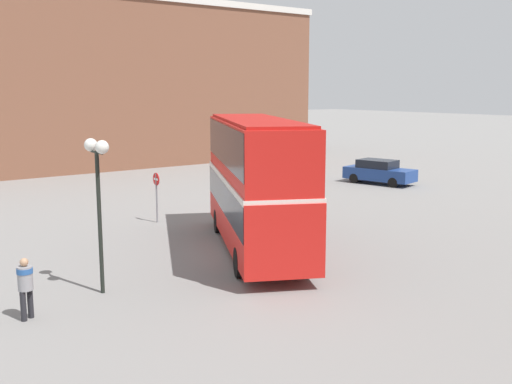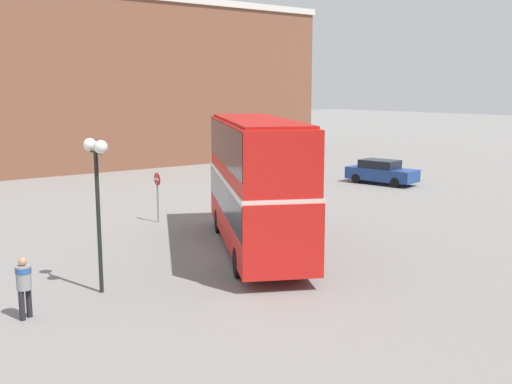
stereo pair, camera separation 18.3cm
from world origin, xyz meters
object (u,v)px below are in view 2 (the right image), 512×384
double_decker_bus (256,176)px  street_lamp_twin_globe (96,172)px  parked_car_kerb_near (381,172)px  no_entry_sign (157,189)px  pedestrian_foreground (24,281)px

double_decker_bus → street_lamp_twin_globe: bearing=-53.1°
parked_car_kerb_near → street_lamp_twin_globe: 24.56m
parked_car_kerb_near → no_entry_sign: no_entry_sign is taller
pedestrian_foreground → no_entry_sign: size_ratio=0.73×
pedestrian_foreground → street_lamp_twin_globe: 3.64m
pedestrian_foreground → street_lamp_twin_globe: (-0.82, 2.41, 2.60)m
double_decker_bus → no_entry_sign: 6.67m
double_decker_bus → pedestrian_foreground: (2.00, -8.98, -1.78)m
pedestrian_foreground → parked_car_kerb_near: 26.94m
double_decker_bus → parked_car_kerb_near: 18.05m
no_entry_sign → street_lamp_twin_globe: bearing=-36.9°
pedestrian_foreground → street_lamp_twin_globe: bearing=-102.3°
double_decker_bus → parked_car_kerb_near: bearing=144.0°
pedestrian_foreground → parked_car_kerb_near: (-10.23, 24.92, -0.24)m
pedestrian_foreground → double_decker_bus: bearing=-108.4°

